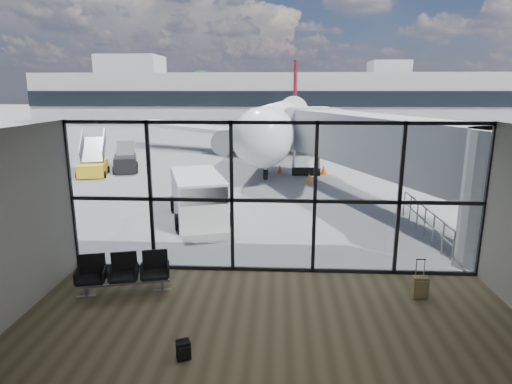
# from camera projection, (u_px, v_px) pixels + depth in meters

# --- Properties ---
(ground) EXTENTS (220.00, 220.00, 0.00)m
(ground) POSITION_uv_depth(u_px,v_px,m) (278.00, 135.00, 51.74)
(ground) COLOR slate
(ground) RESTS_ON ground
(lounge_shell) EXTENTS (12.02, 8.01, 4.51)m
(lounge_shell) POSITION_uv_depth(u_px,v_px,m) (269.00, 244.00, 7.61)
(lounge_shell) COLOR brown
(lounge_shell) RESTS_ON ground
(glass_curtain_wall) EXTENTS (12.10, 0.12, 4.50)m
(glass_curtain_wall) POSITION_uv_depth(u_px,v_px,m) (273.00, 199.00, 12.37)
(glass_curtain_wall) COLOR white
(glass_curtain_wall) RESTS_ON ground
(jet_bridge) EXTENTS (8.00, 16.50, 4.33)m
(jet_bridge) POSITION_uv_depth(u_px,v_px,m) (386.00, 150.00, 18.87)
(jet_bridge) COLOR #AEB1B4
(jet_bridge) RESTS_ON ground
(apron_railing) EXTENTS (0.06, 5.46, 1.11)m
(apron_railing) POSITION_uv_depth(u_px,v_px,m) (425.00, 218.00, 15.83)
(apron_railing) COLOR gray
(apron_railing) RESTS_ON ground
(far_terminal) EXTENTS (80.00, 12.20, 11.00)m
(far_terminal) POSITION_uv_depth(u_px,v_px,m) (275.00, 97.00, 72.14)
(far_terminal) COLOR #A2A29E
(far_terminal) RESTS_ON ground
(tree_0) EXTENTS (4.95, 4.95, 7.12)m
(tree_0) POSITION_uv_depth(u_px,v_px,m) (50.00, 94.00, 84.10)
(tree_0) COLOR #382619
(tree_0) RESTS_ON ground
(tree_1) EXTENTS (5.61, 5.61, 8.07)m
(tree_1) POSITION_uv_depth(u_px,v_px,m) (80.00, 91.00, 83.65)
(tree_1) COLOR #382619
(tree_1) RESTS_ON ground
(tree_2) EXTENTS (6.27, 6.27, 9.03)m
(tree_2) POSITION_uv_depth(u_px,v_px,m) (109.00, 87.00, 83.19)
(tree_2) COLOR #382619
(tree_2) RESTS_ON ground
(tree_3) EXTENTS (4.95, 4.95, 7.12)m
(tree_3) POSITION_uv_depth(u_px,v_px,m) (140.00, 94.00, 83.16)
(tree_3) COLOR #382619
(tree_3) RESTS_ON ground
(tree_4) EXTENTS (5.61, 5.61, 8.07)m
(tree_4) POSITION_uv_depth(u_px,v_px,m) (170.00, 91.00, 82.70)
(tree_4) COLOR #382619
(tree_4) RESTS_ON ground
(tree_5) EXTENTS (6.27, 6.27, 9.03)m
(tree_5) POSITION_uv_depth(u_px,v_px,m) (201.00, 87.00, 82.25)
(tree_5) COLOR #382619
(tree_5) RESTS_ON ground
(seating_row) EXTENTS (2.41, 1.20, 1.07)m
(seating_row) POSITION_uv_depth(u_px,v_px,m) (124.00, 271.00, 11.47)
(seating_row) COLOR gray
(seating_row) RESTS_ON ground
(backpack) EXTENTS (0.33, 0.33, 0.42)m
(backpack) POSITION_uv_depth(u_px,v_px,m) (184.00, 350.00, 8.62)
(backpack) COLOR black
(backpack) RESTS_ON ground
(suitcase) EXTENTS (0.39, 0.30, 1.04)m
(suitcase) POSITION_uv_depth(u_px,v_px,m) (420.00, 287.00, 11.15)
(suitcase) COLOR olive
(suitcase) RESTS_ON ground
(airliner) EXTENTS (29.23, 33.95, 8.75)m
(airliner) POSITION_uv_depth(u_px,v_px,m) (285.00, 121.00, 38.04)
(airliner) COLOR white
(airliner) RESTS_ON ground
(service_van) EXTENTS (3.12, 4.74, 1.90)m
(service_van) POSITION_uv_depth(u_px,v_px,m) (198.00, 197.00, 17.90)
(service_van) COLOR silver
(service_van) RESTS_ON ground
(belt_loader) EXTENTS (2.42, 4.09, 1.79)m
(belt_loader) POSITION_uv_depth(u_px,v_px,m) (126.00, 162.00, 28.82)
(belt_loader) COLOR black
(belt_loader) RESTS_ON ground
(mobile_stairs) EXTENTS (2.32, 3.52, 2.28)m
(mobile_stairs) POSITION_uv_depth(u_px,v_px,m) (93.00, 167.00, 27.31)
(mobile_stairs) COLOR yellow
(mobile_stairs) RESTS_ON ground
(traffic_cone_a) EXTENTS (0.39, 0.39, 0.56)m
(traffic_cone_a) POSITION_uv_depth(u_px,v_px,m) (280.00, 169.00, 28.13)
(traffic_cone_a) COLOR #D3480B
(traffic_cone_a) RESTS_ON ground
(traffic_cone_b) EXTENTS (0.47, 0.47, 0.66)m
(traffic_cone_b) POSITION_uv_depth(u_px,v_px,m) (324.00, 170.00, 27.61)
(traffic_cone_b) COLOR #E54C0C
(traffic_cone_b) RESTS_ON ground
(traffic_cone_c) EXTENTS (0.42, 0.42, 0.60)m
(traffic_cone_c) POSITION_uv_depth(u_px,v_px,m) (309.00, 179.00, 24.96)
(traffic_cone_c) COLOR orange
(traffic_cone_c) RESTS_ON ground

